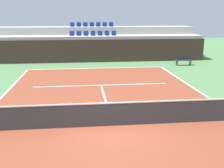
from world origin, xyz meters
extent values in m
plane|color=#477042|center=(0.00, 0.00, 0.00)|extent=(80.00, 80.00, 0.00)
cube|color=brown|center=(0.00, 0.00, 0.01)|extent=(11.00, 24.00, 0.01)
cube|color=white|center=(0.00, 11.95, 0.01)|extent=(11.00, 0.10, 0.00)
cube|color=white|center=(0.00, 6.40, 0.01)|extent=(8.26, 0.10, 0.00)
cube|color=white|center=(0.00, 3.20, 0.01)|extent=(0.10, 6.40, 0.00)
cube|color=#33231E|center=(0.00, 15.01, 1.04)|extent=(20.91, 0.30, 2.07)
cube|color=#9E9E99|center=(0.00, 16.36, 1.16)|extent=(20.91, 2.40, 2.33)
cube|color=#9E9E99|center=(0.00, 18.76, 1.54)|extent=(20.91, 2.40, 3.07)
cube|color=navy|center=(-2.01, 16.36, 2.35)|extent=(0.44, 0.44, 0.04)
cube|color=navy|center=(-2.01, 16.56, 2.57)|extent=(0.44, 0.04, 0.40)
cube|color=navy|center=(-1.34, 16.36, 2.35)|extent=(0.44, 0.44, 0.04)
cube|color=navy|center=(-1.34, 16.56, 2.57)|extent=(0.44, 0.04, 0.40)
cube|color=navy|center=(-0.67, 16.36, 2.35)|extent=(0.44, 0.44, 0.04)
cube|color=navy|center=(-0.67, 16.56, 2.57)|extent=(0.44, 0.04, 0.40)
cube|color=navy|center=(0.00, 16.36, 2.35)|extent=(0.44, 0.44, 0.04)
cube|color=navy|center=(0.00, 16.56, 2.57)|extent=(0.44, 0.04, 0.40)
cube|color=navy|center=(0.67, 16.36, 2.35)|extent=(0.44, 0.44, 0.04)
cube|color=navy|center=(0.67, 16.56, 2.57)|extent=(0.44, 0.04, 0.40)
cube|color=navy|center=(1.34, 16.36, 2.35)|extent=(0.44, 0.44, 0.04)
cube|color=navy|center=(1.34, 16.56, 2.57)|extent=(0.44, 0.04, 0.40)
cube|color=navy|center=(2.01, 16.36, 2.35)|extent=(0.44, 0.44, 0.04)
cube|color=navy|center=(2.01, 16.56, 2.57)|extent=(0.44, 0.04, 0.40)
cube|color=navy|center=(-2.01, 18.76, 3.09)|extent=(0.44, 0.44, 0.04)
cube|color=navy|center=(-2.01, 18.96, 3.31)|extent=(0.44, 0.04, 0.40)
cube|color=navy|center=(-1.34, 18.76, 3.09)|extent=(0.44, 0.44, 0.04)
cube|color=navy|center=(-1.34, 18.96, 3.31)|extent=(0.44, 0.04, 0.40)
cube|color=navy|center=(-0.67, 18.76, 3.09)|extent=(0.44, 0.44, 0.04)
cube|color=navy|center=(-0.67, 18.96, 3.31)|extent=(0.44, 0.04, 0.40)
cube|color=navy|center=(0.00, 18.76, 3.09)|extent=(0.44, 0.44, 0.04)
cube|color=navy|center=(0.00, 18.96, 3.31)|extent=(0.44, 0.04, 0.40)
cube|color=navy|center=(0.67, 18.76, 3.09)|extent=(0.44, 0.44, 0.04)
cube|color=navy|center=(0.67, 18.96, 3.31)|extent=(0.44, 0.04, 0.40)
cube|color=navy|center=(1.34, 18.76, 3.09)|extent=(0.44, 0.44, 0.04)
cube|color=navy|center=(1.34, 18.96, 3.31)|extent=(0.44, 0.04, 0.40)
cube|color=navy|center=(2.01, 18.76, 3.09)|extent=(0.44, 0.44, 0.04)
cube|color=navy|center=(2.01, 18.96, 3.31)|extent=(0.44, 0.04, 0.40)
cube|color=#333338|center=(0.00, 0.00, 0.47)|extent=(10.90, 0.02, 0.92)
cube|color=white|center=(0.00, 0.00, 0.96)|extent=(10.90, 0.04, 0.05)
cube|color=#232328|center=(7.62, 12.47, 0.45)|extent=(1.50, 0.40, 0.05)
cube|color=#232328|center=(7.62, 12.65, 0.67)|extent=(1.50, 0.04, 0.36)
cube|color=#2D2D33|center=(7.02, 12.33, 0.21)|extent=(0.06, 0.06, 0.42)
cube|color=#2D2D33|center=(8.22, 12.33, 0.21)|extent=(0.06, 0.06, 0.42)
cube|color=#2D2D33|center=(7.02, 12.61, 0.21)|extent=(0.06, 0.06, 0.42)
cube|color=#2D2D33|center=(8.22, 12.61, 0.21)|extent=(0.06, 0.06, 0.42)
camera|label=1|loc=(-1.16, -9.94, 4.27)|focal=43.60mm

